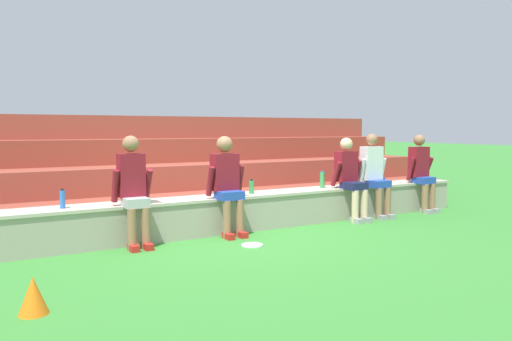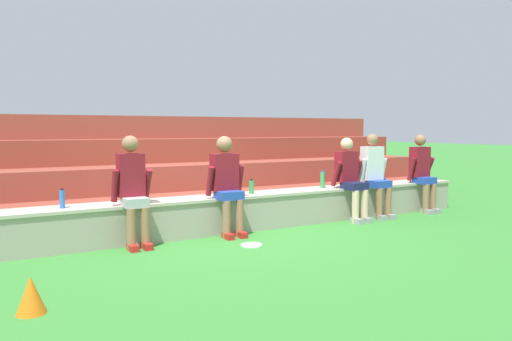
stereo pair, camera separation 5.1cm
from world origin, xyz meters
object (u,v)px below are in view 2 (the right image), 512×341
Objects in this scene: frisbee at (252,245)px; person_left_of_center at (133,188)px; plastic_cup_left_end at (384,181)px; water_bottle_near_right at (323,180)px; water_bottle_mid_right at (62,199)px; person_center at (227,181)px; person_right_of_center at (351,176)px; water_bottle_center_gap at (251,187)px; sports_cone at (31,295)px; person_rightmost_edge at (422,171)px; person_far_right at (375,173)px.

person_left_of_center is at bearing 150.25° from frisbee.
person_left_of_center is 13.34× the size of plastic_cup_left_end.
water_bottle_near_right reaches higher than water_bottle_mid_right.
water_bottle_near_right is at bearing 5.09° from person_left_of_center.
person_center is at bearing -6.41° from water_bottle_mid_right.
person_left_of_center reaches higher than person_right_of_center.
water_bottle_center_gap reaches higher than sports_cone.
frisbee is 2.96m from sports_cone.
person_right_of_center is 4.84× the size of water_bottle_near_right.
water_bottle_near_right is at bearing 8.89° from person_center.
person_left_of_center is at bearing -177.10° from plastic_cup_left_end.
person_right_of_center reaches higher than sports_cone.
person_center is 3.38m from sports_cone.
person_left_of_center is at bearing -15.72° from water_bottle_mid_right.
person_right_of_center reaches higher than water_bottle_center_gap.
water_bottle_center_gap is at bearing 175.56° from person_rightmost_edge.
person_left_of_center is 1.04× the size of person_right_of_center.
person_right_of_center is at bearing -0.09° from person_left_of_center.
person_rightmost_edge is at bearing -1.21° from person_far_right.
water_bottle_near_right is 1.01× the size of frisbee.
person_far_right reaches higher than water_bottle_mid_right.
person_left_of_center is 5.80× the size of water_bottle_mid_right.
water_bottle_mid_right reaches higher than frisbee.
frisbee is at bearing -24.71° from water_bottle_mid_right.
person_center reaches higher than person_rightmost_edge.
person_right_of_center is 5.40m from sports_cone.
person_center is at bearing -175.71° from plastic_cup_left_end.
plastic_cup_left_end is (0.43, 0.23, -0.18)m from person_far_right.
water_bottle_near_right is at bearing 24.92° from sports_cone.
person_far_right reaches higher than water_bottle_near_right.
sports_cone is at bearing -155.08° from water_bottle_near_right.
person_rightmost_edge is 4.99× the size of water_bottle_near_right.
plastic_cup_left_end is at bearing 159.86° from person_rightmost_edge.
person_rightmost_edge is 6.39× the size of water_bottle_center_gap.
person_far_right is at bearing -17.92° from water_bottle_near_right.
sports_cone is (-5.03, -1.88, -0.57)m from person_right_of_center.
frisbee is (-2.85, -0.75, -0.75)m from person_far_right.
person_center is (1.33, -0.01, 0.01)m from person_left_of_center.
person_rightmost_edge is (1.68, -0.02, 0.02)m from person_right_of_center.
water_bottle_mid_right reaches higher than plastic_cup_left_end.
sports_cone is (-0.60, -2.12, -0.49)m from water_bottle_mid_right.
plastic_cup_left_end is at bearing -0.20° from water_bottle_center_gap.
person_far_right is at bearing 178.79° from person_rightmost_edge.
water_bottle_center_gap is (2.69, 0.01, -0.01)m from water_bottle_mid_right.
person_far_right is at bearing 14.70° from frisbee.
water_bottle_near_right is 0.90× the size of sports_cone.
person_center is at bearing -179.74° from person_far_right.
water_bottle_center_gap is 3.95m from sports_cone.
person_right_of_center is (2.28, 0.01, -0.04)m from person_center.
sports_cone reaches higher than frisbee.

